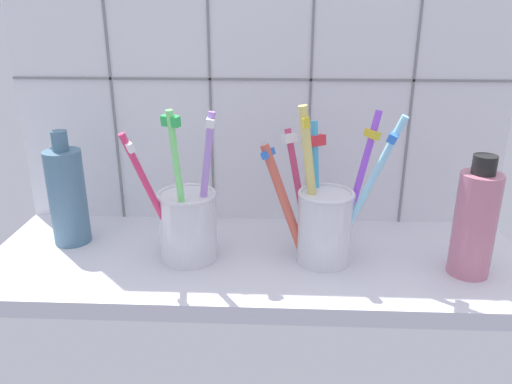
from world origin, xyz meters
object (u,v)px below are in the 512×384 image
(toothbrush_cup_left, at_px, (187,221))
(soap_bottle, at_px, (475,222))
(toothbrush_cup_right, at_px, (324,218))
(ceramic_vase, at_px, (67,196))

(toothbrush_cup_left, bearing_deg, soap_bottle, -3.69)
(toothbrush_cup_right, bearing_deg, soap_bottle, -8.37)
(toothbrush_cup_left, xyz_separation_m, ceramic_vase, (-0.15, 0.04, 0.02))
(toothbrush_cup_left, xyz_separation_m, soap_bottle, (0.32, -0.02, 0.01))
(toothbrush_cup_left, height_order, ceramic_vase, toothbrush_cup_left)
(toothbrush_cup_left, relative_size, soap_bottle, 1.34)
(toothbrush_cup_right, distance_m, ceramic_vase, 0.31)
(toothbrush_cup_left, distance_m, soap_bottle, 0.32)
(soap_bottle, bearing_deg, toothbrush_cup_left, 176.31)
(toothbrush_cup_left, xyz_separation_m, toothbrush_cup_right, (0.16, 0.00, 0.01))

